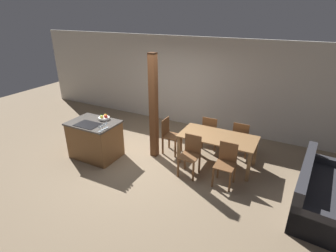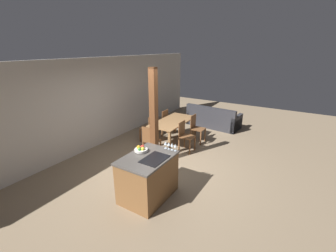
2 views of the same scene
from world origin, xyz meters
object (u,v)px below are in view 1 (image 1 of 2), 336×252
object	(u,v)px
timber_post	(154,108)
wine_glass_end	(106,123)
kitchen_island	(95,139)
dining_chair_near_right	(226,163)
dining_table	(218,140)
couch	(320,194)
wine_glass_far	(104,124)
dining_chair_near_left	(191,154)
wine_glass_near	(99,127)
fruit_bowl	(104,118)
dining_chair_far_right	(241,138)
dining_chair_far_left	(210,132)
dining_chair_head_end	(170,135)
wine_glass_middle	(102,125)

from	to	relation	value
timber_post	wine_glass_end	bearing A→B (deg)	-132.44
kitchen_island	dining_chair_near_right	size ratio (longest dim) A/B	1.28
dining_table	couch	distance (m)	2.25
wine_glass_far	wine_glass_end	distance (m)	0.08
kitchen_island	couch	size ratio (longest dim) A/B	0.56
kitchen_island	dining_chair_near_left	size ratio (longest dim) A/B	1.28
kitchen_island	couch	distance (m)	4.94
kitchen_island	wine_glass_near	xyz separation A→B (m)	(0.51, -0.35, 0.58)
dining_chair_near_right	dining_chair_near_left	bearing A→B (deg)	180.00
fruit_bowl	dining_chair_far_right	xyz separation A→B (m)	(3.04, 1.44, -0.49)
fruit_bowl	dining_chair_near_left	world-z (taller)	fruit_bowl
dining_chair_far_left	wine_glass_end	bearing A→B (deg)	44.07
dining_chair_far_left	couch	xyz separation A→B (m)	(2.54, -1.25, -0.20)
dining_table	dining_chair_near_right	distance (m)	0.78
fruit_bowl	wine_glass_near	xyz separation A→B (m)	(0.38, -0.60, 0.07)
wine_glass_end	kitchen_island	bearing A→B (deg)	167.96
fruit_bowl	dining_chair_far_left	size ratio (longest dim) A/B	0.31
fruit_bowl	wine_glass_end	xyz separation A→B (m)	(0.38, -0.36, 0.07)
wine_glass_end	dining_chair_near_left	world-z (taller)	wine_glass_end
dining_chair_near_right	timber_post	bearing A→B (deg)	169.86
wine_glass_near	wine_glass_far	world-z (taller)	same
kitchen_island	wine_glass_near	distance (m)	0.85
fruit_bowl	dining_chair_near_right	xyz separation A→B (m)	(3.04, 0.12, -0.49)
dining_chair_near_right	dining_chair_head_end	size ratio (longest dim) A/B	1.00
fruit_bowl	dining_chair_near_left	distance (m)	2.31
wine_glass_end	dining_table	bearing A→B (deg)	26.87
wine_glass_far	dining_chair_head_end	distance (m)	1.69
wine_glass_end	dining_chair_head_end	world-z (taller)	wine_glass_end
wine_glass_end	couch	xyz separation A→B (m)	(4.41, 0.56, -0.77)
fruit_bowl	wine_glass_far	size ratio (longest dim) A/B	1.75
dining_table	timber_post	world-z (taller)	timber_post
wine_glass_middle	dining_chair_far_left	world-z (taller)	wine_glass_middle
dining_chair_head_end	couch	xyz separation A→B (m)	(3.39, -0.58, -0.20)
wine_glass_end	dining_chair_head_end	xyz separation A→B (m)	(1.01, 1.14, -0.56)
wine_glass_near	wine_glass_end	size ratio (longest dim) A/B	1.00
wine_glass_middle	dining_chair_near_right	xyz separation A→B (m)	(2.65, 0.64, -0.56)
fruit_bowl	dining_table	xyz separation A→B (m)	(2.64, 0.78, -0.35)
dining_chair_near_right	couch	size ratio (longest dim) A/B	0.44
dining_chair_near_right	dining_chair_far_left	bearing A→B (deg)	120.74
fruit_bowl	wine_glass_far	distance (m)	0.59
dining_chair_near_right	kitchen_island	bearing A→B (deg)	-173.24
wine_glass_middle	dining_table	xyz separation A→B (m)	(2.26, 1.30, -0.42)
kitchen_island	dining_chair_far_right	bearing A→B (deg)	28.23
kitchen_island	fruit_bowl	distance (m)	0.58
fruit_bowl	wine_glass_end	world-z (taller)	wine_glass_end
dining_chair_head_end	fruit_bowl	bearing A→B (deg)	119.23
wine_glass_end	timber_post	distance (m)	1.14
wine_glass_middle	dining_chair_near_left	size ratio (longest dim) A/B	0.17
timber_post	dining_chair_far_right	bearing A→B (deg)	27.36
wine_glass_middle	couch	bearing A→B (deg)	9.26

